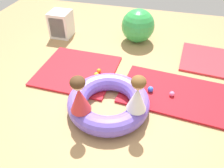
% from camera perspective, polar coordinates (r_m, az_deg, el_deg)
% --- Properties ---
extents(ground_plane, '(8.00, 8.00, 0.00)m').
position_cam_1_polar(ground_plane, '(3.33, 0.06, -5.83)').
color(ground_plane, tan).
extents(gym_mat_front, '(1.37, 1.29, 0.04)m').
position_cam_1_polar(gym_mat_front, '(4.03, -8.99, 3.52)').
color(gym_mat_front, red).
rests_on(gym_mat_front, ground).
extents(gym_mat_far_right, '(1.71, 1.14, 0.04)m').
position_cam_1_polar(gym_mat_far_right, '(3.64, 15.52, -2.34)').
color(gym_mat_far_right, '#B21923').
rests_on(gym_mat_far_right, ground).
extents(gym_mat_far_left, '(1.62, 1.15, 0.04)m').
position_cam_1_polar(gym_mat_far_left, '(4.69, 26.94, 4.97)').
color(gym_mat_far_left, red).
rests_on(gym_mat_far_left, ground).
extents(inflatable_cushion, '(1.20, 1.20, 0.28)m').
position_cam_1_polar(inflatable_cushion, '(3.20, -0.92, -4.68)').
color(inflatable_cushion, '#7056D1').
rests_on(inflatable_cushion, ground).
extents(child_in_red, '(0.28, 0.28, 0.54)m').
position_cam_1_polar(child_in_red, '(2.75, -8.56, -2.75)').
color(child_in_red, red).
rests_on(child_in_red, inflatable_cushion).
extents(child_in_white, '(0.36, 0.36, 0.53)m').
position_cam_1_polar(child_in_white, '(2.75, 6.67, -2.57)').
color(child_in_white, white).
rests_on(child_in_white, inflatable_cushion).
extents(play_ball_blue, '(0.09, 0.09, 0.09)m').
position_cam_1_polar(play_ball_blue, '(3.54, 10.03, -1.34)').
color(play_ball_blue, blue).
rests_on(play_ball_blue, gym_mat_far_right).
extents(play_ball_orange, '(0.08, 0.08, 0.08)m').
position_cam_1_polar(play_ball_orange, '(3.89, -3.45, 3.49)').
color(play_ball_orange, orange).
rests_on(play_ball_orange, gym_mat_front).
extents(play_ball_yellow, '(0.08, 0.08, 0.08)m').
position_cam_1_polar(play_ball_yellow, '(3.79, -4.07, 2.46)').
color(play_ball_yellow, yellow).
rests_on(play_ball_yellow, gym_mat_front).
extents(play_ball_pink, '(0.08, 0.08, 0.08)m').
position_cam_1_polar(play_ball_pink, '(3.54, 15.39, -2.50)').
color(play_ball_pink, pink).
rests_on(play_ball_pink, gym_mat_far_right).
extents(exercise_ball_large, '(0.70, 0.70, 0.70)m').
position_cam_1_polar(exercise_ball_large, '(4.83, 6.79, 14.87)').
color(exercise_ball_large, green).
rests_on(exercise_ball_large, ground).
extents(storage_cube, '(0.44, 0.44, 0.56)m').
position_cam_1_polar(storage_cube, '(5.16, -13.23, 14.90)').
color(storage_cube, silver).
rests_on(storage_cube, ground).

